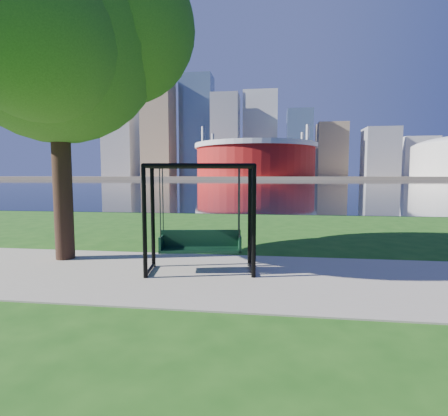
# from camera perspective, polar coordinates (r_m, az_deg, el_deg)

# --- Properties ---
(ground) EXTENTS (900.00, 900.00, 0.00)m
(ground) POSITION_cam_1_polar(r_m,az_deg,el_deg) (8.20, -0.09, -10.19)
(ground) COLOR #1E5114
(ground) RESTS_ON ground
(path) EXTENTS (120.00, 4.00, 0.03)m
(path) POSITION_cam_1_polar(r_m,az_deg,el_deg) (7.72, -0.60, -11.06)
(path) COLOR #9E937F
(path) RESTS_ON ground
(river) EXTENTS (900.00, 180.00, 0.02)m
(river) POSITION_cam_1_polar(r_m,az_deg,el_deg) (109.86, 7.17, 4.04)
(river) COLOR black
(river) RESTS_ON ground
(far_bank) EXTENTS (900.00, 228.00, 2.00)m
(far_bank) POSITION_cam_1_polar(r_m,az_deg,el_deg) (313.83, 7.55, 4.95)
(far_bank) COLOR #937F60
(far_bank) RESTS_ON ground
(stadium) EXTENTS (83.00, 83.00, 32.00)m
(stadium) POSITION_cam_1_polar(r_m,az_deg,el_deg) (243.38, 5.15, 8.03)
(stadium) COLOR maroon
(stadium) RESTS_ON far_bank
(skyline) EXTENTS (392.00, 66.00, 96.50)m
(skyline) POSITION_cam_1_polar(r_m,az_deg,el_deg) (329.00, 6.87, 11.05)
(skyline) COLOR gray
(skyline) RESTS_ON far_bank
(swing) EXTENTS (2.52, 1.38, 2.44)m
(swing) POSITION_cam_1_polar(r_m,az_deg,el_deg) (7.83, -3.86, -2.09)
(swing) COLOR black
(swing) RESTS_ON ground
(park_tree) EXTENTS (6.66, 6.01, 8.27)m
(park_tree) POSITION_cam_1_polar(r_m,az_deg,el_deg) (10.60, -25.80, 24.36)
(park_tree) COLOR black
(park_tree) RESTS_ON ground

